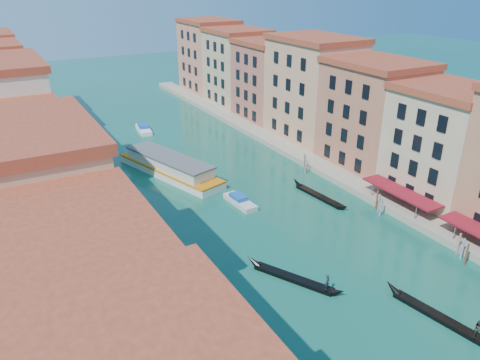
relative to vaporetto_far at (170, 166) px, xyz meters
name	(u,v)px	position (x,y,z in m)	size (l,w,h in m)	color
left_bank_palazzos	(11,150)	(-23.71, -3.17, 8.18)	(12.80, 128.40, 21.00)	tan
right_bank_palazzos	(332,100)	(32.29, -2.85, 8.22)	(12.80, 128.40, 21.00)	#A8483A
quay	(295,153)	(24.29, -2.85, -1.02)	(4.00, 140.00, 1.00)	gray
mooring_poles_right	(443,240)	(21.39, -39.05, -0.22)	(1.44, 54.24, 3.20)	brown
vaporetto_far	(170,166)	(0.00, 0.00, 0.00)	(11.57, 23.27, 3.38)	silver
gondola_fore	(293,277)	(1.14, -35.49, -1.10)	(6.86, 11.60, 2.53)	black
gondola_right	(440,315)	(10.22, -47.99, -1.05)	(3.11, 12.47, 2.50)	black
gondola_far	(318,195)	(16.92, -19.53, -1.16)	(2.19, 12.49, 1.77)	black
motorboat_mid	(240,201)	(5.09, -15.74, -0.99)	(2.47, 6.72, 1.37)	beige
motorboat_far	(144,129)	(3.73, 25.68, -0.93)	(3.13, 7.53, 1.52)	white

